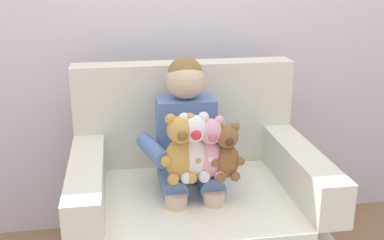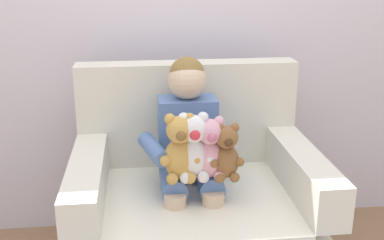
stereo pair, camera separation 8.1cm
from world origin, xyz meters
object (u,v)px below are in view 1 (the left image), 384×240
(seated_child, at_px, (188,142))
(plush_honey, at_px, (181,150))
(plush_brown, at_px, (227,153))
(armchair, at_px, (194,217))
(plush_white, at_px, (194,148))
(plush_pink, at_px, (210,150))

(seated_child, distance_m, plush_honey, 0.18)
(plush_brown, bearing_deg, armchair, 112.02)
(seated_child, height_order, plush_white, seated_child)
(plush_pink, height_order, plush_white, plush_white)
(seated_child, bearing_deg, plush_white, -82.08)
(plush_pink, height_order, plush_brown, plush_pink)
(armchair, relative_size, plush_brown, 4.41)
(plush_honey, bearing_deg, armchair, 83.29)
(seated_child, xyz_separation_m, plush_pink, (0.07, -0.16, 0.02))
(armchair, relative_size, plush_honey, 3.72)
(seated_child, bearing_deg, armchair, -35.58)
(plush_brown, bearing_deg, plush_pink, 152.86)
(armchair, distance_m, plush_white, 0.42)
(plush_honey, relative_size, plush_brown, 1.19)
(plush_white, height_order, plush_brown, plush_white)
(plush_honey, bearing_deg, plush_pink, 22.50)
(seated_child, distance_m, plush_pink, 0.18)
(plush_pink, bearing_deg, seated_child, 89.79)
(seated_child, relative_size, plush_honey, 2.85)
(plush_pink, distance_m, plush_brown, 0.07)
(plush_pink, relative_size, plush_brown, 1.11)
(plush_pink, bearing_deg, armchair, 84.79)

